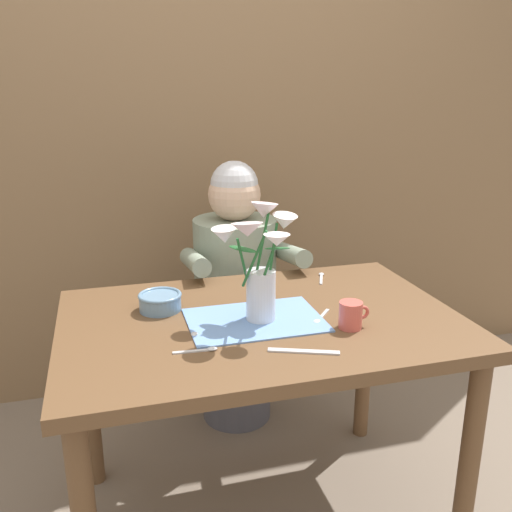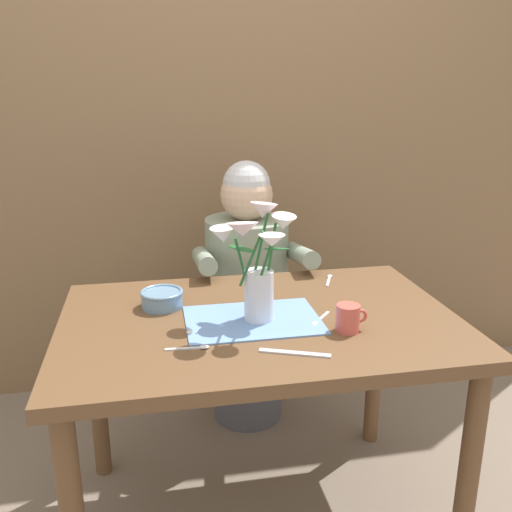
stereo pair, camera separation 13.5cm
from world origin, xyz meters
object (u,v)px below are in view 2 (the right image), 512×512
dinner_knife (295,353)px  ceramic_mug (348,318)px  seated_person (247,297)px  flower_vase (257,261)px  ceramic_bowl (162,298)px

dinner_knife → ceramic_mug: bearing=52.0°
seated_person → ceramic_mug: seated_person is taller
flower_vase → seated_person: bearing=82.7°
seated_person → ceramic_bowl: 0.63m
seated_person → flower_vase: (-0.08, -0.64, 0.37)m
dinner_knife → ceramic_mug: (0.19, 0.11, 0.04)m
ceramic_bowl → ceramic_mug: (0.52, -0.28, 0.01)m
ceramic_mug → seated_person: bearing=101.8°
dinner_knife → ceramic_mug: ceramic_mug is taller
seated_person → dinner_knife: 0.89m
ceramic_mug → flower_vase: bearing=153.9°
seated_person → flower_vase: bearing=-93.5°
flower_vase → ceramic_bowl: (-0.28, 0.17, -0.16)m
flower_vase → ceramic_bowl: size_ratio=2.60×
seated_person → ceramic_bowl: size_ratio=8.35×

